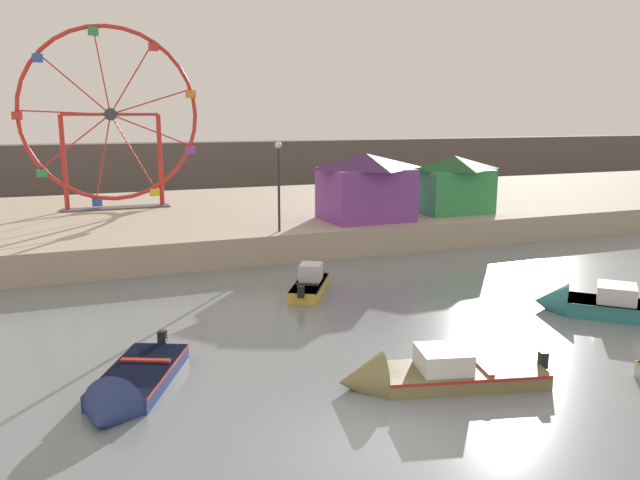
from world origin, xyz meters
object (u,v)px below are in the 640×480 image
Objects in this scene: promenade_lamp_near at (279,174)px; carnival_booth_green_kiosk at (454,183)px; motorboat_mustard_yellow at (312,281)px; ferris_wheel_red_frame at (111,118)px; motorboat_teal_painted at (602,305)px; motorboat_navy_blue at (126,391)px; motorboat_olive_wood at (422,375)px; carnival_booth_purple_stall at (366,186)px.

carnival_booth_green_kiosk is at bearing 10.06° from promenade_lamp_near.
promenade_lamp_near reaches higher than motorboat_mustard_yellow.
ferris_wheel_red_frame reaches higher than carnival_booth_green_kiosk.
motorboat_teal_painted is 15.99m from motorboat_navy_blue.
motorboat_mustard_yellow is 0.88× the size of carnival_booth_green_kiosk.
carnival_booth_purple_stall reaches higher than motorboat_olive_wood.
carnival_booth_purple_stall is at bearing 16.82° from promenade_lamp_near.
promenade_lamp_near is (0.45, 5.53, 3.80)m from motorboat_mustard_yellow.
motorboat_olive_wood is at bearing 100.00° from motorboat_navy_blue.
motorboat_teal_painted reaches higher than motorboat_olive_wood.
motorboat_olive_wood is 1.23× the size of carnival_booth_green_kiosk.
motorboat_olive_wood is 21.07m from carnival_booth_green_kiosk.
motorboat_olive_wood is 18.13m from carnival_booth_purple_stall.
motorboat_teal_painted is 14.89m from carnival_booth_green_kiosk.
ferris_wheel_red_frame is (1.50, 23.94, 6.45)m from motorboat_navy_blue.
ferris_wheel_red_frame reaches higher than motorboat_teal_painted.
ferris_wheel_red_frame is 2.48× the size of promenade_lamp_near.
motorboat_navy_blue is at bearing -1.52° from motorboat_olive_wood.
motorboat_navy_blue is at bearing -133.35° from carnival_booth_purple_stall.
motorboat_teal_painted is 1.01× the size of motorboat_navy_blue.
motorboat_mustard_yellow is at bearing -94.64° from promenade_lamp_near.
ferris_wheel_red_frame reaches higher than promenade_lamp_near.
motorboat_mustard_yellow is 13.94m from carnival_booth_green_kiosk.
ferris_wheel_red_frame is 12.95m from promenade_lamp_near.
ferris_wheel_red_frame is at bearing -12.99° from motorboat_teal_painted.
ferris_wheel_red_frame is (-6.27, 16.31, 6.34)m from motorboat_mustard_yellow.
motorboat_mustard_yellow is (7.76, 7.62, 0.11)m from motorboat_navy_blue.
ferris_wheel_red_frame reaches higher than motorboat_olive_wood.
motorboat_olive_wood is 7.41m from motorboat_navy_blue.
motorboat_mustard_yellow is (0.61, 9.58, 0.04)m from motorboat_olive_wood.
ferris_wheel_red_frame is at bearing -63.90° from motorboat_olive_wood.
motorboat_navy_blue is 24.83m from ferris_wheel_red_frame.
motorboat_olive_wood is 1.17× the size of motorboat_navy_blue.
carnival_booth_green_kiosk is (5.67, 0.34, -0.14)m from carnival_booth_purple_stall.
motorboat_teal_painted is 14.43m from carnival_booth_purple_stall.
promenade_lamp_near is (-10.99, -1.95, 1.07)m from carnival_booth_green_kiosk.
motorboat_teal_painted is at bearing 118.27° from motorboat_navy_blue.
ferris_wheel_red_frame reaches higher than carnival_booth_purple_stall.
motorboat_navy_blue is (-15.96, -0.82, -0.13)m from motorboat_teal_painted.
carnival_booth_green_kiosk reaches higher than motorboat_teal_painted.
promenade_lamp_near is (8.21, 13.16, 3.90)m from motorboat_navy_blue.
carnival_booth_green_kiosk is at bearing -26.04° from motorboat_mustard_yellow.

